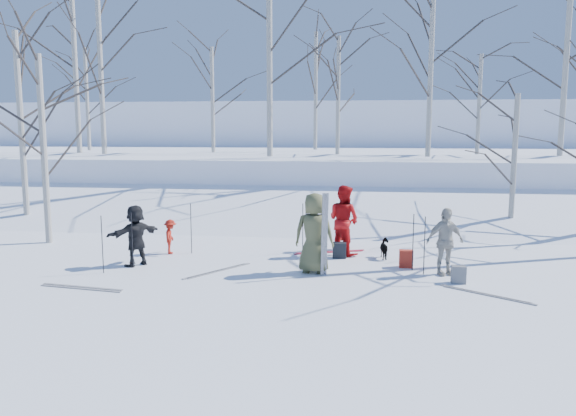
# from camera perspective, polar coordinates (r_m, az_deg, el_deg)

# --- Properties ---
(ground) EXTENTS (120.00, 120.00, 0.00)m
(ground) POSITION_cam_1_polar(r_m,az_deg,el_deg) (13.05, -0.86, -6.59)
(ground) COLOR white
(ground) RESTS_ON ground
(snow_ramp) EXTENTS (70.00, 9.49, 4.12)m
(snow_ramp) POSITION_cam_1_polar(r_m,az_deg,el_deg) (19.83, 2.05, -1.06)
(snow_ramp) COLOR white
(snow_ramp) RESTS_ON ground
(snow_plateau) EXTENTS (70.00, 18.00, 2.20)m
(snow_plateau) POSITION_cam_1_polar(r_m,az_deg,el_deg) (29.64, 3.88, 3.64)
(snow_plateau) COLOR white
(snow_plateau) RESTS_ON ground
(far_hill) EXTENTS (90.00, 30.00, 6.00)m
(far_hill) POSITION_cam_1_polar(r_m,az_deg,el_deg) (50.54, 5.38, 6.62)
(far_hill) COLOR white
(far_hill) RESTS_ON ground
(skier_olive_center) EXTENTS (0.96, 0.67, 1.86)m
(skier_olive_center) POSITION_cam_1_polar(r_m,az_deg,el_deg) (12.88, 2.65, -2.56)
(skier_olive_center) COLOR #494C2E
(skier_olive_center) RESTS_ON ground
(skier_red_north) EXTENTS (0.68, 0.67, 1.58)m
(skier_red_north) POSITION_cam_1_polar(r_m,az_deg,el_deg) (15.40, 5.56, -1.35)
(skier_red_north) COLOR #B01C10
(skier_red_north) RESTS_ON ground
(skier_redor_behind) EXTENTS (1.13, 1.09, 1.84)m
(skier_redor_behind) POSITION_cam_1_polar(r_m,az_deg,el_deg) (14.78, 5.68, -1.24)
(skier_redor_behind) COLOR #B70E10
(skier_redor_behind) RESTS_ON ground
(skier_red_seated) EXTENTS (0.46, 0.65, 0.92)m
(skier_red_seated) POSITION_cam_1_polar(r_m,az_deg,el_deg) (15.21, -11.86, -2.87)
(skier_red_seated) COLOR #B01C10
(skier_red_seated) RESTS_ON ground
(skier_cream_east) EXTENTS (0.98, 0.68, 1.54)m
(skier_cream_east) POSITION_cam_1_polar(r_m,az_deg,el_deg) (13.20, 15.64, -3.29)
(skier_cream_east) COLOR beige
(skier_cream_east) RESTS_ON ground
(skier_grey_west) EXTENTS (1.17, 1.37, 1.49)m
(skier_grey_west) POSITION_cam_1_polar(r_m,az_deg,el_deg) (14.06, -15.22, -2.70)
(skier_grey_west) COLOR black
(skier_grey_west) RESTS_ON ground
(dog) EXTENTS (0.38, 0.64, 0.51)m
(dog) POSITION_cam_1_polar(r_m,az_deg,el_deg) (14.61, 9.90, -4.09)
(dog) COLOR black
(dog) RESTS_ON ground
(upright_ski_left) EXTENTS (0.11, 0.17, 1.90)m
(upright_ski_left) POSITION_cam_1_polar(r_m,az_deg,el_deg) (12.57, 3.58, -2.74)
(upright_ski_left) COLOR silver
(upright_ski_left) RESTS_ON ground
(upright_ski_right) EXTENTS (0.12, 0.23, 1.89)m
(upright_ski_right) POSITION_cam_1_polar(r_m,az_deg,el_deg) (12.59, 3.88, -2.72)
(upright_ski_right) COLOR silver
(upright_ski_right) RESTS_ON ground
(ski_pair_a) EXTENTS (1.99, 2.09, 0.02)m
(ski_pair_a) POSITION_cam_1_polar(r_m,az_deg,el_deg) (12.05, 19.48, -8.28)
(ski_pair_a) COLOR silver
(ski_pair_a) RESTS_ON ground
(ski_pair_b) EXTENTS (1.97, 2.09, 0.02)m
(ski_pair_b) POSITION_cam_1_polar(r_m,az_deg,el_deg) (13.27, -7.17, -6.36)
(ski_pair_b) COLOR silver
(ski_pair_b) RESTS_ON ground
(ski_pair_c) EXTENTS (1.41, 2.03, 0.02)m
(ski_pair_c) POSITION_cam_1_polar(r_m,az_deg,el_deg) (15.17, 4.24, -4.48)
(ski_pair_c) COLOR #A9182B
(ski_pair_c) RESTS_ON ground
(ski_pair_d) EXTENTS (0.73, 1.96, 0.02)m
(ski_pair_d) POSITION_cam_1_polar(r_m,az_deg,el_deg) (12.59, -20.24, -7.61)
(ski_pair_d) COLOR silver
(ski_pair_d) RESTS_ON ground
(ski_pole_a) EXTENTS (0.02, 0.02, 1.34)m
(ski_pole_a) POSITION_cam_1_polar(r_m,az_deg,el_deg) (13.12, 13.69, -3.74)
(ski_pole_a) COLOR black
(ski_pole_a) RESTS_ON ground
(ski_pole_b) EXTENTS (0.02, 0.02, 1.34)m
(ski_pole_b) POSITION_cam_1_polar(r_m,az_deg,el_deg) (13.87, -15.54, -3.17)
(ski_pole_b) COLOR black
(ski_pole_b) RESTS_ON ground
(ski_pole_c) EXTENTS (0.02, 0.02, 1.34)m
(ski_pole_c) POSITION_cam_1_polar(r_m,az_deg,el_deg) (14.95, 1.51, -2.07)
(ski_pole_c) COLOR black
(ski_pole_c) RESTS_ON ground
(ski_pole_d) EXTENTS (0.02, 0.02, 1.34)m
(ski_pole_d) POSITION_cam_1_polar(r_m,az_deg,el_deg) (15.42, 3.85, -1.77)
(ski_pole_d) COLOR black
(ski_pole_d) RESTS_ON ground
(ski_pole_e) EXTENTS (0.02, 0.02, 1.34)m
(ski_pole_e) POSITION_cam_1_polar(r_m,az_deg,el_deg) (15.12, -9.82, -2.07)
(ski_pole_e) COLOR black
(ski_pole_e) RESTS_ON ground
(ski_pole_f) EXTENTS (0.02, 0.02, 1.34)m
(ski_pole_f) POSITION_cam_1_polar(r_m,az_deg,el_deg) (13.56, -18.35, -3.55)
(ski_pole_f) COLOR black
(ski_pole_f) RESTS_ON ground
(ski_pole_g) EXTENTS (0.02, 0.02, 1.34)m
(ski_pole_g) POSITION_cam_1_polar(r_m,az_deg,el_deg) (13.44, 12.58, -3.43)
(ski_pole_g) COLOR black
(ski_pole_g) RESTS_ON ground
(backpack_red) EXTENTS (0.32, 0.22, 0.42)m
(backpack_red) POSITION_cam_1_polar(r_m,az_deg,el_deg) (13.78, 11.90, -5.07)
(backpack_red) COLOR maroon
(backpack_red) RESTS_ON ground
(backpack_grey) EXTENTS (0.30, 0.20, 0.38)m
(backpack_grey) POSITION_cam_1_polar(r_m,az_deg,el_deg) (12.69, 16.94, -6.49)
(backpack_grey) COLOR slate
(backpack_grey) RESTS_ON ground
(backpack_dark) EXTENTS (0.34, 0.24, 0.40)m
(backpack_dark) POSITION_cam_1_polar(r_m,az_deg,el_deg) (14.52, 5.26, -4.29)
(backpack_dark) COLOR black
(backpack_dark) RESTS_ON ground
(birch_plateau_a) EXTENTS (4.76, 4.76, 5.94)m
(birch_plateau_a) POSITION_cam_1_polar(r_m,az_deg,el_deg) (29.44, 2.82, 11.74)
(birch_plateau_a) COLOR silver
(birch_plateau_a) RESTS_ON snow_plateau
(birch_plateau_b) EXTENTS (6.17, 6.17, 7.96)m
(birch_plateau_b) POSITION_cam_1_polar(r_m,az_deg,el_deg) (22.42, -1.90, 15.47)
(birch_plateau_b) COLOR silver
(birch_plateau_b) RESTS_ON snow_plateau
(birch_plateau_c) EXTENTS (5.14, 5.14, 6.49)m
(birch_plateau_c) POSITION_cam_1_polar(r_m,az_deg,el_deg) (22.85, 14.29, 13.23)
(birch_plateau_c) COLOR silver
(birch_plateau_c) RESTS_ON snow_plateau
(birch_plateau_d) EXTENTS (4.13, 4.13, 5.05)m
(birch_plateau_d) POSITION_cam_1_polar(r_m,az_deg,el_deg) (30.21, -19.74, 10.34)
(birch_plateau_d) COLOR silver
(birch_plateau_d) RESTS_ON snow_plateau
(birch_plateau_f) EXTENTS (3.92, 3.92, 4.74)m
(birch_plateau_f) POSITION_cam_1_polar(r_m,az_deg,el_deg) (26.30, -7.68, 10.80)
(birch_plateau_f) COLOR silver
(birch_plateau_f) RESTS_ON snow_plateau
(birch_plateau_g) EXTENTS (6.12, 6.12, 7.89)m
(birch_plateau_g) POSITION_cam_1_polar(r_m,az_deg,el_deg) (27.21, -20.82, 13.59)
(birch_plateau_g) COLOR silver
(birch_plateau_g) RESTS_ON snow_plateau
(birch_plateau_h) EXTENTS (5.82, 5.82, 7.46)m
(birch_plateau_h) POSITION_cam_1_polar(r_m,az_deg,el_deg) (25.34, 26.41, 13.23)
(birch_plateau_h) COLOR silver
(birch_plateau_h) RESTS_ON snow_plateau
(birch_plateau_i) EXTENTS (4.01, 4.01, 4.88)m
(birch_plateau_i) POSITION_cam_1_polar(r_m,az_deg,el_deg) (23.99, 5.11, 11.27)
(birch_plateau_i) COLOR silver
(birch_plateau_i) RESTS_ON snow_plateau
(birch_plateau_j) EXTENTS (5.51, 5.51, 7.01)m
(birch_plateau_j) POSITION_cam_1_polar(r_m,az_deg,el_deg) (25.79, -18.49, 13.04)
(birch_plateau_j) COLOR silver
(birch_plateau_j) RESTS_ON snow_plateau
(birch_plateau_k) EXTENTS (3.53, 3.53, 4.18)m
(birch_plateau_k) POSITION_cam_1_polar(r_m,az_deg,el_deg) (25.39, 18.84, 9.91)
(birch_plateau_k) COLOR silver
(birch_plateau_k) RESTS_ON snow_plateau
(birch_edge_a) EXTENTS (4.36, 4.36, 5.37)m
(birch_edge_a) POSITION_cam_1_polar(r_m,az_deg,el_deg) (17.53, -23.57, 5.40)
(birch_edge_a) COLOR silver
(birch_edge_a) RESTS_ON ground
(birch_edge_d) EXTENTS (5.16, 5.16, 6.51)m
(birch_edge_d) POSITION_cam_1_polar(r_m,az_deg,el_deg) (21.16, -25.47, 7.19)
(birch_edge_d) COLOR silver
(birch_edge_d) RESTS_ON ground
(birch_edge_e) EXTENTS (3.66, 3.66, 4.37)m
(birch_edge_e) POSITION_cam_1_polar(r_m,az_deg,el_deg) (18.93, 21.97, 4.12)
(birch_edge_e) COLOR silver
(birch_edge_e) RESTS_ON ground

